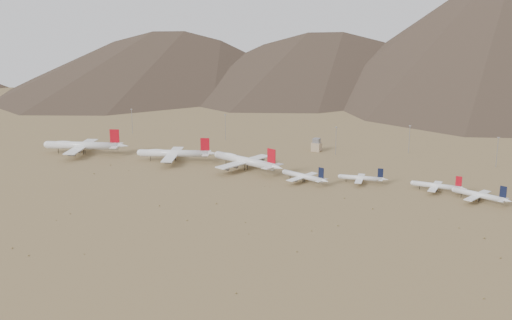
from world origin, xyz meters
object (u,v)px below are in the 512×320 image
at_px(widebody_west, 83,145).
at_px(control_tower, 316,145).
at_px(widebody_east, 245,161).
at_px(widebody_centre, 174,153).
at_px(narrowbody_b, 362,178).
at_px(narrowbody_a, 304,176).

distance_m(widebody_west, control_tower, 212.14).
bearing_deg(control_tower, widebody_west, -151.88).
bearing_deg(widebody_east, widebody_centre, -162.29).
height_order(widebody_centre, control_tower, widebody_centre).
relative_size(narrowbody_b, control_tower, 3.16).
bearing_deg(widebody_centre, widebody_east, -19.65).
relative_size(widebody_centre, narrowbody_b, 1.77).
bearing_deg(narrowbody_b, widebody_east, 171.88).
bearing_deg(narrowbody_a, narrowbody_b, 40.24).
bearing_deg(control_tower, narrowbody_a, -75.35).
bearing_deg(widebody_centre, narrowbody_b, -19.59).
bearing_deg(narrowbody_a, widebody_east, -176.56).
xyz_separation_m(widebody_west, narrowbody_a, (213.44, -0.80, -3.31)).
distance_m(widebody_east, narrowbody_b, 98.12).
xyz_separation_m(narrowbody_a, control_tower, (-26.35, 100.77, 0.55)).
height_order(widebody_east, narrowbody_b, widebody_east).
distance_m(narrowbody_a, narrowbody_b, 44.00).
distance_m(widebody_west, widebody_east, 156.64).
relative_size(widebody_east, narrowbody_b, 1.90).
distance_m(narrowbody_b, control_tower, 107.36).
xyz_separation_m(widebody_east, narrowbody_a, (57.40, -14.56, -2.83)).
bearing_deg(widebody_west, widebody_centre, -11.37).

